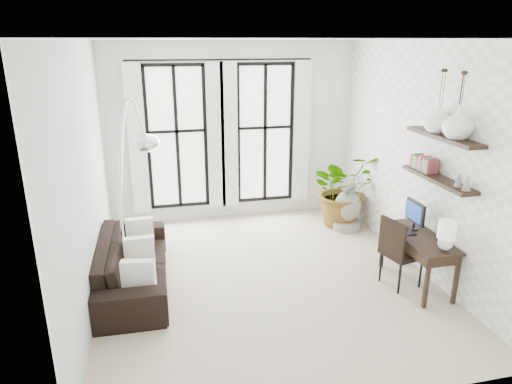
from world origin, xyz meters
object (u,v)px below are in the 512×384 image
object	(u,v)px
desk	(422,240)
desk_chair	(398,248)
plant	(344,189)
buddha	(348,208)
arc_lamp	(134,169)
sofa	(133,263)

from	to	relation	value
desk	desk_chair	distance (m)	0.32
plant	buddha	distance (m)	0.37
desk	buddha	bearing A→B (deg)	93.17
desk_chair	arc_lamp	size ratio (longest dim) A/B	0.38
desk	buddha	size ratio (longest dim) A/B	1.33
desk	arc_lamp	bearing A→B (deg)	165.07
sofa	arc_lamp	size ratio (longest dim) A/B	0.89
buddha	sofa	bearing A→B (deg)	-161.94
buddha	plant	bearing A→B (deg)	88.24
buddha	desk_chair	bearing A→B (deg)	-94.87
desk_chair	sofa	bearing A→B (deg)	153.79
sofa	buddha	bearing A→B (deg)	-70.69
arc_lamp	sofa	bearing A→B (deg)	-147.65
sofa	desk	world-z (taller)	desk
desk	arc_lamp	xyz separation A→B (m)	(-3.63, 0.97, 0.94)
desk	arc_lamp	size ratio (longest dim) A/B	0.48
sofa	desk_chair	bearing A→B (deg)	-101.89
desk_chair	arc_lamp	world-z (taller)	arc_lamp
desk_chair	buddha	bearing A→B (deg)	72.06
sofa	plant	bearing A→B (deg)	-67.53
buddha	arc_lamp	bearing A→B (deg)	-162.48
sofa	buddha	size ratio (longest dim) A/B	2.48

